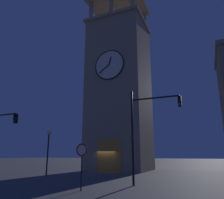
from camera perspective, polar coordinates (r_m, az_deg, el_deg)
ground_plane at (r=28.73m, az=-1.08°, el=-18.24°), size 200.00×200.00×0.00m
clocktower at (r=32.72m, az=1.95°, el=2.53°), size 8.57×7.95×28.27m
traffic_signal_near at (r=16.11m, az=8.86°, el=-5.84°), size 3.68×0.41×6.75m
street_lamp at (r=24.13m, az=-16.15°, el=-10.88°), size 0.44×0.44×4.52m
no_horn_sign at (r=14.01m, az=-7.84°, el=-13.65°), size 0.78×0.14×2.77m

